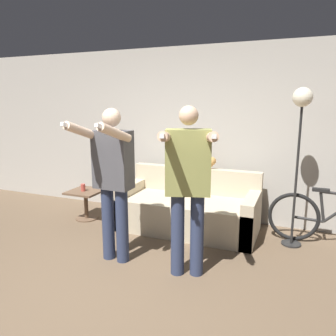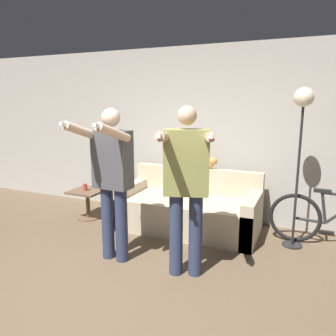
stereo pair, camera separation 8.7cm
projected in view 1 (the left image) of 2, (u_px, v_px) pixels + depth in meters
name	position (u px, v px, depth m)	size (l,w,h in m)	color
ground_plane	(89.00, 302.00, 2.97)	(16.00, 16.00, 0.00)	brown
wall_back	(185.00, 134.00, 5.09)	(10.00, 0.05, 2.60)	#B7B2A8
couch	(188.00, 210.00, 4.64)	(1.94, 0.90, 0.83)	beige
person_left	(112.00, 175.00, 3.57)	(0.51, 0.67, 1.72)	#2D3856
person_right	(188.00, 181.00, 3.25)	(0.64, 0.77, 1.75)	#2D3856
cat	(206.00, 163.00, 4.77)	(0.41, 0.12, 0.18)	tan
floor_lamp	(301.00, 119.00, 3.86)	(0.24, 0.24, 1.95)	black
side_table	(86.00, 198.00, 5.03)	(0.49, 0.49, 0.45)	brown
cup	(83.00, 187.00, 4.97)	(0.07, 0.07, 0.11)	#B7473D
bicycle	(334.00, 220.00, 4.07)	(1.58, 0.07, 0.73)	black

